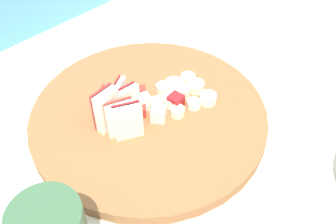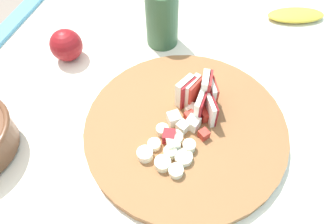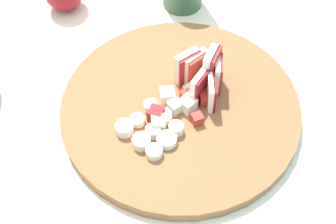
% 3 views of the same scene
% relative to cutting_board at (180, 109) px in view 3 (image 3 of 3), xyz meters
% --- Properties ---
extents(cutting_board, '(0.37, 0.37, 0.02)m').
position_rel_cutting_board_xyz_m(cutting_board, '(0.00, 0.00, 0.00)').
color(cutting_board, brown).
rests_on(cutting_board, tiled_countertop).
extents(apple_wedge_fan, '(0.08, 0.08, 0.07)m').
position_rel_cutting_board_xyz_m(apple_wedge_fan, '(-0.05, 0.01, 0.04)').
color(apple_wedge_fan, maroon).
rests_on(apple_wedge_fan, cutting_board).
extents(apple_dice_pile, '(0.11, 0.08, 0.02)m').
position_rel_cutting_board_xyz_m(apple_dice_pile, '(0.01, 0.00, 0.02)').
color(apple_dice_pile, '#EFE5CC').
rests_on(apple_dice_pile, cutting_board).
extents(banana_slice_rows, '(0.09, 0.09, 0.02)m').
position_rel_cutting_board_xyz_m(banana_slice_rows, '(0.07, -0.01, 0.02)').
color(banana_slice_rows, beige).
rests_on(banana_slice_rows, cutting_board).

